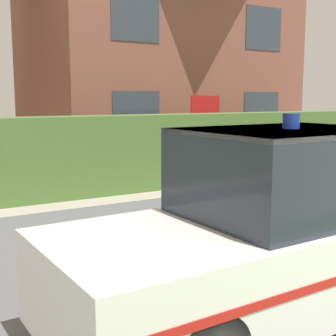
% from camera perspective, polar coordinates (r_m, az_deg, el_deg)
% --- Properties ---
extents(road_strip, '(28.00, 6.53, 0.01)m').
position_cam_1_polar(road_strip, '(6.63, 9.01, -9.32)').
color(road_strip, '#5B5B60').
rests_on(road_strip, ground).
extents(garden_hedge, '(15.40, 0.74, 1.66)m').
position_cam_1_polar(garden_hedge, '(9.72, -12.46, 1.27)').
color(garden_hedge, '#4C7233').
rests_on(garden_hedge, ground).
extents(police_car, '(4.38, 1.76, 1.88)m').
position_cam_1_polar(police_car, '(4.51, 13.43, -7.59)').
color(police_car, black).
rests_on(police_car, road_strip).
extents(house_right, '(8.39, 6.34, 7.26)m').
position_cam_1_polar(house_right, '(16.38, -1.79, 14.37)').
color(house_right, brown).
rests_on(house_right, ground).
extents(wheelie_bin, '(0.70, 0.70, 1.07)m').
position_cam_1_polar(wheelie_bin, '(11.65, 5.72, 1.16)').
color(wheelie_bin, '#474C8C').
rests_on(wheelie_bin, ground).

